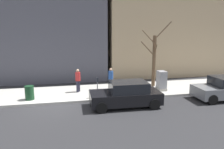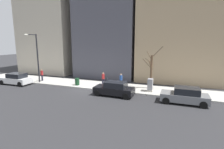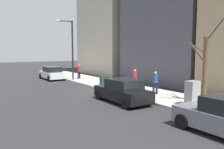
{
  "view_description": "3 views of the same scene",
  "coord_description": "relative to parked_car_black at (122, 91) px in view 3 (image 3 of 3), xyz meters",
  "views": [
    {
      "loc": [
        -13.3,
        -0.72,
        4.54
      ],
      "look_at": [
        1.02,
        -3.7,
        1.54
      ],
      "focal_mm": 35.0,
      "sensor_mm": 36.0,
      "label": 1
    },
    {
      "loc": [
        -18.08,
        -10.05,
        5.67
      ],
      "look_at": [
        1.3,
        -2.91,
        1.77
      ],
      "focal_mm": 28.0,
      "sensor_mm": 36.0,
      "label": 2
    },
    {
      "loc": [
        -9.41,
        -15.15,
        3.22
      ],
      "look_at": [
        0.17,
        -0.92,
        1.45
      ],
      "focal_mm": 35.0,
      "sensor_mm": 36.0,
      "label": 3
    }
  ],
  "objects": [
    {
      "name": "pedestrian_far_corner",
      "position": [
        2.6,
        11.9,
        0.35
      ],
      "size": [
        0.38,
        0.36,
        1.66
      ],
      "rotation": [
        0.0,
        0.0,
        0.4
      ],
      "color": "#1E1E2D",
      "rests_on": "sidewalk"
    },
    {
      "name": "bare_tree",
      "position": [
        3.76,
        -3.27,
        1.6
      ],
      "size": [
        1.87,
        2.35,
        5.03
      ],
      "color": "brown",
      "rests_on": "sidewalk"
    },
    {
      "name": "parked_car_black",
      "position": [
        0.0,
        0.0,
        0.0
      ],
      "size": [
        1.99,
        4.23,
        1.52
      ],
      "rotation": [
        0.0,
        0.0,
        -0.02
      ],
      "color": "black",
      "rests_on": "ground"
    },
    {
      "name": "streetlamp",
      "position": [
        1.45,
        11.6,
        3.28
      ],
      "size": [
        1.97,
        0.32,
        6.5
      ],
      "color": "black",
      "rests_on": "sidewalk"
    },
    {
      "name": "pedestrian_midblock",
      "position": [
        3.25,
        2.67,
        0.35
      ],
      "size": [
        0.37,
        0.36,
        1.66
      ],
      "rotation": [
        0.0,
        0.0,
        2.63
      ],
      "color": "#1E1E2D",
      "rests_on": "sidewalk"
    },
    {
      "name": "parking_meter",
      "position": [
        1.62,
        1.5,
        0.24
      ],
      "size": [
        0.14,
        0.1,
        1.35
      ],
      "color": "slate",
      "rests_on": "sidewalk"
    },
    {
      "name": "office_tower_right",
      "position": [
        11.66,
        16.05,
        8.24
      ],
      "size": [
        9.99,
        9.99,
        17.95
      ],
      "primitive_type": "cube",
      "color": "#BCB29E",
      "rests_on": "ground"
    },
    {
      "name": "pedestrian_near_meter",
      "position": [
        3.21,
        0.29,
        0.35
      ],
      "size": [
        0.37,
        0.36,
        1.66
      ],
      "rotation": [
        0.0,
        0.0,
        5.79
      ],
      "color": "#1E1E2D",
      "rests_on": "sidewalk"
    },
    {
      "name": "trash_bin",
      "position": [
        2.07,
        5.82,
        -0.14
      ],
      "size": [
        0.56,
        0.56,
        0.9
      ],
      "primitive_type": "cylinder",
      "color": "#14381E",
      "rests_on": "sidewalk"
    },
    {
      "name": "ground_plane",
      "position": [
        1.17,
        4.1,
        -0.74
      ],
      "size": [
        120.0,
        120.0,
        0.0
      ],
      "primitive_type": "plane",
      "color": "#2B2B2D"
    },
    {
      "name": "sidewalk",
      "position": [
        3.17,
        4.1,
        -0.66
      ],
      "size": [
        4.0,
        36.0,
        0.15
      ],
      "primitive_type": "cube",
      "color": "#B2AFA8",
      "rests_on": "ground"
    },
    {
      "name": "parked_car_white",
      "position": [
        0.14,
        14.05,
        0.0
      ],
      "size": [
        1.95,
        4.22,
        1.52
      ],
      "rotation": [
        0.0,
        0.0,
        0.01
      ],
      "color": "white",
      "rests_on": "ground"
    },
    {
      "name": "utility_box",
      "position": [
        2.47,
        -3.39,
        0.11
      ],
      "size": [
        0.83,
        0.61,
        1.43
      ],
      "color": "#A8A399",
      "rests_on": "sidewalk"
    }
  ]
}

